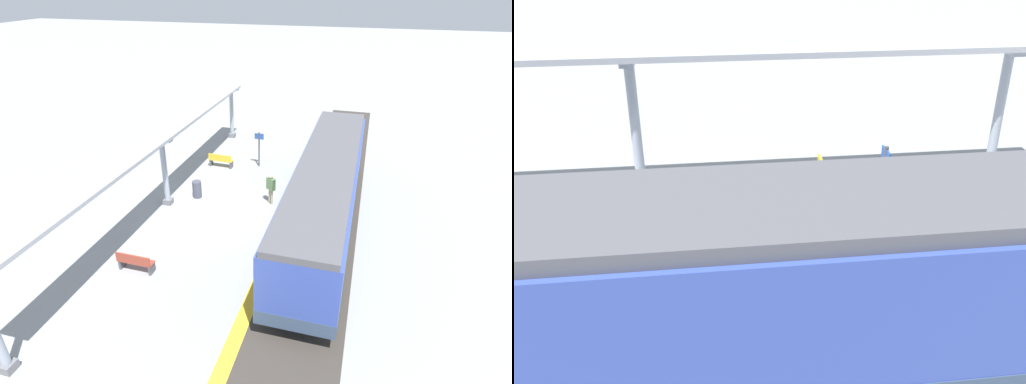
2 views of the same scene
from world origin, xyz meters
TOP-DOWN VIEW (x-y plane):
  - ground_plane at (0.00, 0.00)m, footprint 176.00×176.00m
  - tactile_edge_strip at (-3.18, 0.00)m, footprint 0.53×26.65m
  - trackbed at (-5.05, 0.00)m, footprint 3.20×38.65m
  - train_near_carriage at (-5.04, 0.17)m, footprint 2.65×14.35m
  - canopy_pillar_nearest at (3.00, -10.34)m, footprint 1.10×0.44m
  - canopy_pillar_second at (3.00, 0.03)m, footprint 1.10×0.44m
  - canopy_beam at (3.00, 0.10)m, footprint 1.20×21.66m
  - bench_near_end at (1.74, 5.35)m, footprint 1.51×0.46m
  - bench_mid_platform at (1.96, -5.08)m, footprint 1.51×0.49m
  - trash_bin at (1.82, -1.07)m, footprint 0.48×0.48m
  - platform_info_sign at (-0.28, -5.89)m, footprint 0.56×0.10m
  - passenger_waiting_near_edge at (-2.13, -1.45)m, footprint 0.52×0.45m

SIDE VIEW (x-z plane):
  - ground_plane at x=0.00m, z-range 0.00..0.00m
  - trackbed at x=-5.05m, z-range 0.00..0.01m
  - tactile_edge_strip at x=-3.18m, z-range 0.00..0.01m
  - bench_near_end at x=1.74m, z-range 0.01..0.87m
  - bench_mid_platform at x=1.96m, z-range 0.01..0.87m
  - trash_bin at x=1.82m, z-range 0.00..0.93m
  - passenger_waiting_near_edge at x=-2.13m, z-range 0.21..1.89m
  - platform_info_sign at x=-0.28m, z-range 0.23..2.43m
  - canopy_pillar_nearest at x=3.00m, z-range 0.03..3.64m
  - canopy_pillar_second at x=3.00m, z-range 0.03..3.64m
  - train_near_carriage at x=-5.04m, z-range 0.09..3.57m
  - canopy_beam at x=3.00m, z-range 3.61..3.77m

